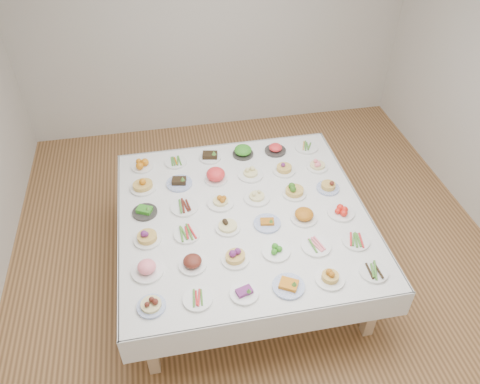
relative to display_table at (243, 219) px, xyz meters
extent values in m
plane|color=#A57544|center=(0.17, 0.22, -0.68)|extent=(5.00, 5.00, 0.00)
cube|color=beige|center=(0.17, 2.72, 0.72)|extent=(5.00, 0.02, 2.80)
cube|color=white|center=(0.00, 0.00, 0.04)|extent=(2.22, 2.22, 0.06)
cube|color=white|center=(0.00, 1.11, -0.07)|extent=(2.24, 0.01, 0.28)
cube|color=white|center=(0.00, -1.11, -0.07)|extent=(2.24, 0.02, 0.28)
cube|color=white|center=(1.11, 0.00, -0.07)|extent=(0.01, 2.24, 0.28)
cube|color=white|center=(-1.11, 0.00, -0.07)|extent=(0.02, 2.24, 0.28)
cube|color=tan|center=(-0.93, -0.93, -0.34)|extent=(0.09, 0.09, 0.69)
cube|color=tan|center=(0.93, -0.93, -0.34)|extent=(0.09, 0.09, 0.69)
cube|color=tan|center=(-0.93, 0.93, -0.34)|extent=(0.09, 0.09, 0.69)
cube|color=tan|center=(0.93, 0.93, -0.34)|extent=(0.09, 0.09, 0.69)
cylinder|color=#4C66B2|center=(-0.86, -0.86, 0.07)|extent=(0.21, 0.21, 0.02)
cylinder|color=white|center=(-0.52, -0.87, 0.07)|extent=(0.22, 0.22, 0.02)
cylinder|color=white|center=(-0.17, -0.88, 0.07)|extent=(0.22, 0.22, 0.02)
cylinder|color=#4C66B2|center=(0.18, -0.88, 0.07)|extent=(0.25, 0.25, 0.02)
cylinder|color=white|center=(0.51, -0.87, 0.07)|extent=(0.23, 0.23, 0.02)
cylinder|color=white|center=(0.88, -0.87, 0.07)|extent=(0.22, 0.22, 0.02)
cylinder|color=white|center=(-0.88, -0.52, 0.07)|extent=(0.25, 0.25, 0.02)
cylinder|color=white|center=(-0.52, -0.52, 0.07)|extent=(0.22, 0.22, 0.02)
cylinder|color=white|center=(-0.17, -0.53, 0.07)|extent=(0.23, 0.23, 0.02)
cylinder|color=white|center=(0.17, -0.52, 0.07)|extent=(0.23, 0.23, 0.02)
cylinder|color=white|center=(0.52, -0.52, 0.07)|extent=(0.25, 0.25, 0.02)
cylinder|color=white|center=(0.87, -0.53, 0.07)|extent=(0.23, 0.23, 0.02)
cylinder|color=white|center=(-0.86, -0.17, 0.07)|extent=(0.23, 0.23, 0.02)
cylinder|color=white|center=(-0.53, -0.18, 0.07)|extent=(0.22, 0.22, 0.02)
cylinder|color=white|center=(-0.17, -0.16, 0.07)|extent=(0.22, 0.22, 0.02)
cylinder|color=#4C66B2|center=(0.18, -0.18, 0.07)|extent=(0.24, 0.24, 0.02)
cylinder|color=white|center=(0.52, -0.17, 0.07)|extent=(0.23, 0.23, 0.02)
cylinder|color=white|center=(0.86, -0.17, 0.07)|extent=(0.24, 0.24, 0.02)
cylinder|color=#2E2C29|center=(-0.87, 0.17, 0.07)|extent=(0.22, 0.22, 0.02)
cylinder|color=white|center=(-0.51, 0.17, 0.07)|extent=(0.25, 0.25, 0.02)
cylinder|color=white|center=(-0.18, 0.17, 0.07)|extent=(0.24, 0.24, 0.02)
cylinder|color=white|center=(0.16, 0.17, 0.07)|extent=(0.24, 0.24, 0.02)
cylinder|color=white|center=(0.53, 0.16, 0.07)|extent=(0.23, 0.23, 0.02)
cylinder|color=#4C66B2|center=(0.86, 0.18, 0.07)|extent=(0.22, 0.22, 0.02)
cylinder|color=white|center=(-0.87, 0.52, 0.07)|extent=(0.24, 0.24, 0.02)
cylinder|color=#4C66B2|center=(-0.53, 0.52, 0.07)|extent=(0.25, 0.25, 0.02)
cylinder|color=white|center=(-0.17, 0.51, 0.07)|extent=(0.22, 0.22, 0.02)
cylinder|color=white|center=(0.18, 0.52, 0.07)|extent=(0.25, 0.25, 0.02)
cylinder|color=white|center=(0.52, 0.52, 0.07)|extent=(0.23, 0.23, 0.02)
cylinder|color=white|center=(0.87, 0.52, 0.07)|extent=(0.21, 0.21, 0.02)
cylinder|color=white|center=(-0.87, 0.86, 0.07)|extent=(0.22, 0.22, 0.02)
cylinder|color=white|center=(-0.53, 0.87, 0.07)|extent=(0.22, 0.22, 0.02)
cylinder|color=white|center=(-0.17, 0.88, 0.07)|extent=(0.22, 0.22, 0.02)
cylinder|color=#2E2C29|center=(0.17, 0.88, 0.07)|extent=(0.21, 0.21, 0.02)
cylinder|color=#2E2C29|center=(0.52, 0.87, 0.07)|extent=(0.22, 0.22, 0.02)
cylinder|color=white|center=(0.86, 0.86, 0.07)|extent=(0.24, 0.24, 0.02)
camera|label=1|loc=(-0.62, -3.01, 2.97)|focal=35.00mm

